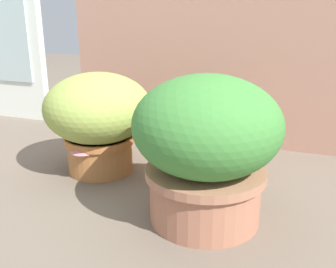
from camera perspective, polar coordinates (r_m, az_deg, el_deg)
name	(u,v)px	position (r m, az deg, el deg)	size (l,w,h in m)	color
ground_plane	(141,191)	(1.28, -3.91, -8.31)	(6.00, 6.00, 0.00)	#6B5E50
cardboard_backdrop	(217,33)	(1.64, 7.10, 14.40)	(1.28, 0.03, 0.92)	tan
window_panel_white	(14,34)	(2.15, -21.48, 13.37)	(0.32, 0.05, 0.85)	white
grass_planter	(98,116)	(1.38, -10.10, 2.53)	(0.37, 0.37, 0.35)	#B3723D
leafy_planter	(206,145)	(1.04, 5.59, -1.57)	(0.39, 0.39, 0.41)	#AC6D52
cat	(213,142)	(1.35, 6.63, -1.18)	(0.35, 0.30, 0.32)	#9F8367
mushroom_ornament_pink	(84,153)	(1.34, -12.11, -2.69)	(0.09, 0.09, 0.14)	silver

